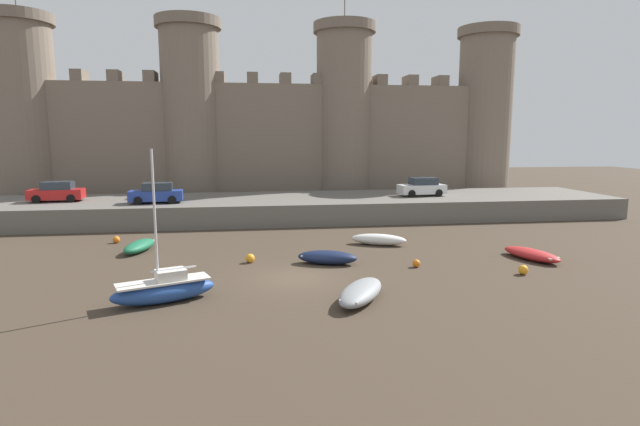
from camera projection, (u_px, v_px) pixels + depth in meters
name	position (u px, v px, depth m)	size (l,w,h in m)	color
ground_plane	(295.00, 278.00, 24.99)	(160.00, 160.00, 0.00)	#423528
quay_road	(276.00, 208.00, 43.16)	(59.26, 10.00, 1.74)	#666059
castle	(270.00, 125.00, 51.88)	(53.73, 6.46, 21.52)	#7A6B5B
rowboat_foreground_left	(531.00, 254.00, 28.67)	(2.57, 3.98, 0.60)	red
rowboat_midflat_centre	(379.00, 239.00, 32.45)	(3.74, 2.42, 0.73)	silver
rowboat_foreground_right	(139.00, 246.00, 30.60)	(1.96, 3.46, 0.69)	#1E6B47
rowboat_foreground_centre	(361.00, 292.00, 21.50)	(3.25, 4.15, 0.77)	gray
rowboat_midflat_right	(327.00, 257.00, 27.62)	(3.54, 2.23, 0.76)	#141E3D
sailboat_midflat_left	(164.00, 289.00, 21.28)	(4.54, 2.80, 6.54)	#234793
mooring_buoy_near_shore	(523.00, 270.00, 25.57)	(0.50, 0.50, 0.50)	orange
mooring_buoy_off_centre	(250.00, 258.00, 27.94)	(0.51, 0.51, 0.51)	orange
mooring_buoy_mid_mud	(416.00, 263.00, 27.00)	(0.43, 0.43, 0.43)	orange
mooring_buoy_near_channel	(116.00, 240.00, 33.04)	(0.47, 0.47, 0.47)	orange
car_quay_east	(422.00, 187.00, 44.29)	(4.21, 2.11, 1.62)	silver
car_quay_centre_east	(156.00, 193.00, 39.61)	(4.21, 2.11, 1.62)	#263F99
car_quay_west	(57.00, 192.00, 40.50)	(4.21, 2.11, 1.62)	red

